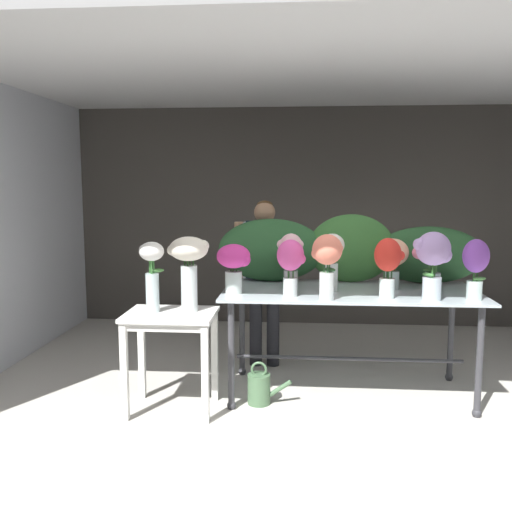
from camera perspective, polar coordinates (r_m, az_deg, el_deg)
The scene contains 20 objects.
ground_plane at distance 5.27m, azimuth 5.04°, elevation -11.83°, with size 8.52×8.52×0.00m, color beige.
wall_back at distance 6.93m, azimuth 5.05°, elevation 3.99°, with size 5.73×0.12×2.65m, color #4C4742.
ceiling_slab at distance 5.07m, azimuth 5.40°, elevation 18.48°, with size 5.85×3.99×0.12m, color silver.
display_table_glass at distance 4.62m, azimuth 9.55°, elevation -4.94°, with size 2.05×0.99×0.88m.
side_table_white at distance 4.31m, azimuth -8.70°, elevation -7.24°, with size 0.68×0.53×0.77m.
florist at distance 5.24m, azimuth 0.87°, elevation -0.99°, with size 0.57×0.24×1.58m.
foliage_backdrop at distance 4.92m, azimuth 8.86°, elevation 0.48°, with size 2.31×0.30×0.60m.
vase_lilac_hydrangea at distance 4.29m, azimuth 17.68°, elevation -0.15°, with size 0.28×0.25×0.51m.
vase_fuchsia_freesia at distance 4.25m, azimuth 3.59°, elevation -0.55°, with size 0.22×0.21×0.44m.
vase_scarlet_tulips at distance 4.29m, azimuth 13.36°, elevation -0.60°, with size 0.23×0.20×0.45m.
vase_magenta_lilies at distance 4.36m, azimuth -2.30°, elevation -0.67°, with size 0.27×0.26×0.39m.
vase_rosy_stock at distance 4.64m, azimuth 17.60°, elevation -0.18°, with size 0.30×0.26×0.42m.
vase_ivory_peonies at distance 4.46m, azimuth 7.77°, elevation -0.01°, with size 0.20×0.20×0.47m.
vase_violet_snapdragons at distance 4.42m, azimuth 21.53°, elevation -0.71°, with size 0.19×0.19×0.45m.
vase_peach_anemones at distance 4.68m, azimuth 13.80°, elevation -0.07°, with size 0.26×0.26×0.41m.
vase_blush_ranunculus at distance 4.54m, azimuth 3.57°, elevation 0.10°, with size 0.22×0.20×0.46m.
vase_coral_carnations at distance 4.12m, azimuth 7.25°, elevation -0.25°, with size 0.23×0.22×0.49m.
vase_white_roses_tall at distance 4.26m, azimuth -10.61°, elevation -1.54°, with size 0.20×0.19×0.54m.
vase_cream_lisianthus_tall at distance 4.23m, azimuth -6.88°, elevation -0.61°, with size 0.32×0.29×0.57m.
watering_can at distance 4.53m, azimuth 0.37°, elevation -13.37°, with size 0.35×0.18×0.34m.
Camera 1 is at (-0.05, -3.04, 1.73)m, focal length 39.11 mm.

